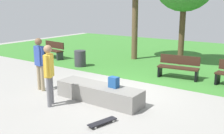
# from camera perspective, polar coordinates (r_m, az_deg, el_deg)

# --- Properties ---
(ground_plane) EXTENTS (28.00, 28.00, 0.00)m
(ground_plane) POSITION_cam_1_polar(r_m,az_deg,el_deg) (9.07, 2.44, -5.15)
(ground_plane) COLOR gray
(grass_lawn) EXTENTS (26.60, 12.73, 0.01)m
(grass_lawn) POSITION_cam_1_polar(r_m,az_deg,el_deg) (15.87, 17.42, 2.28)
(grass_lawn) COLOR #387A2D
(grass_lawn) RESTS_ON ground_plane
(concrete_ledge) EXTENTS (2.82, 0.76, 0.51)m
(concrete_ledge) POSITION_cam_1_polar(r_m,az_deg,el_deg) (8.04, -2.90, -5.68)
(concrete_ledge) COLOR gray
(concrete_ledge) RESTS_ON ground_plane
(backpack_on_ledge) EXTENTS (0.29, 0.22, 0.32)m
(backpack_on_ledge) POSITION_cam_1_polar(r_m,az_deg,el_deg) (7.68, 0.39, -3.34)
(backpack_on_ledge) COLOR #1E4C8C
(backpack_on_ledge) RESTS_ON concrete_ledge
(skater_performing_trick) EXTENTS (0.33, 0.39, 1.79)m
(skater_performing_trick) POSITION_cam_1_polar(r_m,az_deg,el_deg) (7.66, -13.59, -0.74)
(skater_performing_trick) COLOR slate
(skater_performing_trick) RESTS_ON ground_plane
(skater_watching) EXTENTS (0.43, 0.24, 1.81)m
(skater_watching) POSITION_cam_1_polar(r_m,az_deg,el_deg) (9.16, -15.54, 1.51)
(skater_watching) COLOR tan
(skater_watching) RESTS_ON ground_plane
(skateboard_by_ledge) EXTENTS (0.40, 0.82, 0.08)m
(skateboard_by_ledge) POSITION_cam_1_polar(r_m,az_deg,el_deg) (6.59, -2.10, -11.88)
(skateboard_by_ledge) COLOR black
(skateboard_by_ledge) RESTS_ON ground_plane
(park_bench_near_path) EXTENTS (1.64, 0.65, 0.91)m
(park_bench_near_path) POSITION_cam_1_polar(r_m,az_deg,el_deg) (10.79, 14.30, 0.09)
(park_bench_near_path) COLOR #331E14
(park_bench_near_path) RESTS_ON ground_plane
(park_bench_near_lamppost) EXTENTS (1.64, 0.65, 0.91)m
(park_bench_near_lamppost) POSITION_cam_1_polar(r_m,az_deg,el_deg) (14.89, -12.84, 3.74)
(park_bench_near_lamppost) COLOR #331E14
(park_bench_near_lamppost) RESTS_ON ground_plane
(trash_bin) EXTENTS (0.55, 0.55, 0.77)m
(trash_bin) POSITION_cam_1_polar(r_m,az_deg,el_deg) (12.65, -6.97, 1.87)
(trash_bin) COLOR #333338
(trash_bin) RESTS_ON ground_plane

